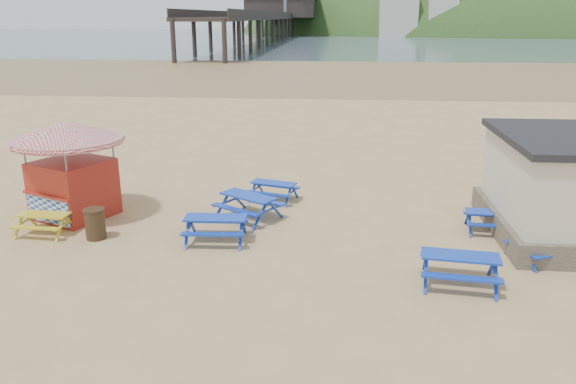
# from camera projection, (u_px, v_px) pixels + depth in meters

# --- Properties ---
(ground) EXTENTS (400.00, 400.00, 0.00)m
(ground) POSITION_uv_depth(u_px,v_px,m) (270.00, 237.00, 17.14)
(ground) COLOR tan
(ground) RESTS_ON ground
(wet_sand) EXTENTS (400.00, 400.00, 0.00)m
(wet_sand) POSITION_uv_depth(u_px,v_px,m) (323.00, 71.00, 69.40)
(wet_sand) COLOR olive
(wet_sand) RESTS_ON ground
(sea) EXTENTS (400.00, 400.00, 0.00)m
(sea) POSITION_uv_depth(u_px,v_px,m) (334.00, 37.00, 178.67)
(sea) COLOR #455663
(sea) RESTS_ON ground
(picnic_table_blue_a) EXTENTS (1.94, 1.73, 0.68)m
(picnic_table_blue_a) POSITION_uv_depth(u_px,v_px,m) (274.00, 191.00, 20.50)
(picnic_table_blue_a) COLOR #001DAB
(picnic_table_blue_a) RESTS_ON ground
(picnic_table_blue_b) EXTENTS (2.47, 2.36, 0.81)m
(picnic_table_blue_b) POSITION_uv_depth(u_px,v_px,m) (248.00, 207.00, 18.64)
(picnic_table_blue_b) COLOR #001DAB
(picnic_table_blue_b) RESTS_ON ground
(picnic_table_blue_c) EXTENTS (1.68, 1.39, 0.66)m
(picnic_table_blue_c) POSITION_uv_depth(u_px,v_px,m) (492.00, 222.00, 17.50)
(picnic_table_blue_c) COLOR #001DAB
(picnic_table_blue_c) RESTS_ON ground
(picnic_table_blue_d) EXTENTS (1.90, 1.56, 0.77)m
(picnic_table_blue_d) POSITION_uv_depth(u_px,v_px,m) (216.00, 229.00, 16.76)
(picnic_table_blue_d) COLOR #001DAB
(picnic_table_blue_d) RESTS_ON ground
(picnic_table_blue_e) EXTENTS (2.07, 1.75, 0.80)m
(picnic_table_blue_e) POSITION_uv_depth(u_px,v_px,m) (459.00, 270.00, 14.04)
(picnic_table_blue_e) COLOR #001DAB
(picnic_table_blue_e) RESTS_ON ground
(picnic_table_blue_f) EXTENTS (2.04, 1.85, 0.70)m
(picnic_table_blue_f) POSITION_uv_depth(u_px,v_px,m) (544.00, 248.00, 15.45)
(picnic_table_blue_f) COLOR #001DAB
(picnic_table_blue_f) RESTS_ON ground
(picnic_table_yellow) EXTENTS (1.63, 1.34, 0.66)m
(picnic_table_yellow) POSITION_uv_depth(u_px,v_px,m) (45.00, 224.00, 17.34)
(picnic_table_yellow) COLOR gold
(picnic_table_yellow) RESTS_ON ground
(ice_cream_kiosk) EXTENTS (4.83, 4.83, 3.27)m
(ice_cream_kiosk) POSITION_uv_depth(u_px,v_px,m) (70.00, 157.00, 18.37)
(ice_cream_kiosk) COLOR maroon
(ice_cream_kiosk) RESTS_ON ground
(litter_bin) EXTENTS (0.64, 0.64, 0.95)m
(litter_bin) POSITION_uv_depth(u_px,v_px,m) (95.00, 224.00, 16.93)
(litter_bin) COLOR #3E3018
(litter_bin) RESTS_ON ground
(pier) EXTENTS (24.00, 220.00, 39.29)m
(pier) POSITION_uv_depth(u_px,v_px,m) (280.00, 19.00, 186.39)
(pier) COLOR black
(pier) RESTS_ON ground
(headland_town) EXTENTS (264.00, 144.00, 108.00)m
(headland_town) POSITION_uv_depth(u_px,v_px,m) (554.00, 58.00, 230.70)
(headland_town) COLOR #2D4C1E
(headland_town) RESTS_ON ground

